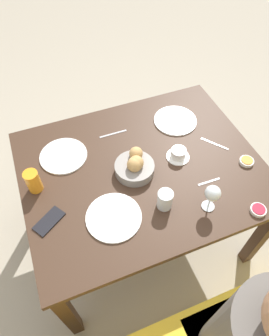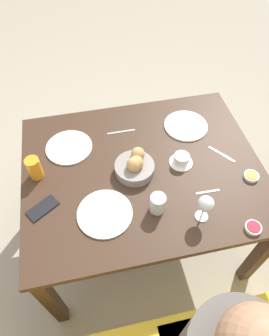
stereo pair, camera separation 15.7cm
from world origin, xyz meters
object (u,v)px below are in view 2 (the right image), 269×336
object	(u,v)px
plate_far_center	(105,213)
knife_silver	(121,132)
juice_glass	(34,168)
bread_basket	(135,166)
water_tumbler	(158,203)
jam_bowl_honey	(251,176)
plate_near_left	(186,126)
wine_glass	(206,204)
fork_silver	(221,154)
plate_near_right	(69,147)
spoon_coffee	(208,192)
coffee_cup	(181,160)
jam_bowl_berry	(253,228)
cell_phone	(43,208)

from	to	relation	value
plate_far_center	knife_silver	world-z (taller)	plate_far_center
juice_glass	bread_basket	bearing A→B (deg)	171.08
water_tumbler	plate_far_center	bearing A→B (deg)	-5.80
juice_glass	jam_bowl_honey	distance (m)	1.12
bread_basket	plate_near_left	bearing A→B (deg)	-144.17
plate_near_left	wine_glass	distance (m)	0.62
water_tumbler	fork_silver	bearing A→B (deg)	-149.06
plate_near_right	water_tumbler	xyz separation A→B (m)	(-0.39, 0.49, 0.05)
plate_near_right	plate_far_center	world-z (taller)	same
spoon_coffee	jam_bowl_honey	bearing A→B (deg)	-171.24
coffee_cup	jam_bowl_berry	xyz separation A→B (m)	(-0.21, 0.45, -0.02)
plate_near_left	water_tumbler	distance (m)	0.60
water_tumbler	coffee_cup	size ratio (longest dim) A/B	0.81
plate_far_center	knife_silver	bearing A→B (deg)	-108.64
plate_far_center	spoon_coffee	world-z (taller)	plate_far_center
bread_basket	fork_silver	size ratio (longest dim) A/B	1.50
bread_basket	wine_glass	bearing A→B (deg)	127.17
jam_bowl_honey	knife_silver	world-z (taller)	jam_bowl_honey
plate_near_right	coffee_cup	size ratio (longest dim) A/B	2.05
plate_near_left	plate_near_right	distance (m)	0.70
plate_near_right	jam_bowl_berry	world-z (taller)	jam_bowl_berry
water_tumbler	wine_glass	bearing A→B (deg)	156.74
bread_basket	coffee_cup	size ratio (longest dim) A/B	1.64
knife_silver	bread_basket	bearing A→B (deg)	93.54
jam_bowl_berry	cell_phone	bearing A→B (deg)	-18.20
plate_near_right	knife_silver	distance (m)	0.32
fork_silver	knife_silver	world-z (taller)	same
plate_far_center	fork_silver	bearing A→B (deg)	-161.00
jam_bowl_berry	cell_phone	world-z (taller)	jam_bowl_berry
coffee_cup	jam_bowl_honey	xyz separation A→B (m)	(-0.33, 0.17, -0.02)
fork_silver	plate_far_center	bearing A→B (deg)	19.00
juice_glass	cell_phone	bearing A→B (deg)	96.13
wine_glass	bread_basket	bearing A→B (deg)	-52.83
plate_near_left	coffee_cup	world-z (taller)	coffee_cup
wine_glass	jam_bowl_berry	size ratio (longest dim) A/B	2.04
plate_far_center	coffee_cup	xyz separation A→B (m)	(-0.45, -0.23, 0.02)
juice_glass	spoon_coffee	world-z (taller)	juice_glass
water_tumbler	spoon_coffee	bearing A→B (deg)	-171.35
plate_far_center	spoon_coffee	bearing A→B (deg)	-178.23
plate_near_left	jam_bowl_berry	bearing A→B (deg)	97.51
bread_basket	fork_silver	bearing A→B (deg)	-178.23
spoon_coffee	cell_phone	size ratio (longest dim) A/B	0.75
water_tumbler	bread_basket	bearing A→B (deg)	-77.25
plate_near_left	jam_bowl_berry	distance (m)	0.72
cell_phone	jam_bowl_berry	bearing A→B (deg)	161.80
plate_far_center	fork_silver	distance (m)	0.73
jam_bowl_honey	cell_phone	bearing A→B (deg)	-1.97
jam_bowl_berry	spoon_coffee	distance (m)	0.27
jam_bowl_berry	spoon_coffee	xyz separation A→B (m)	(0.13, -0.24, -0.01)
fork_silver	jam_bowl_honey	bearing A→B (deg)	115.95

